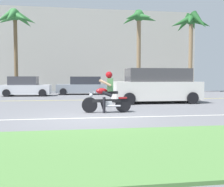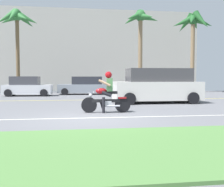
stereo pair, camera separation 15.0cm
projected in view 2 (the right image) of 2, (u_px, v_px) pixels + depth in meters
name	position (u px, v px, depth m)	size (l,w,h in m)	color
ground	(87.00, 109.00, 12.27)	(56.00, 30.00, 0.04)	slate
grass_median	(105.00, 149.00, 5.25)	(56.00, 3.80, 0.06)	#548442
lane_line_near	(91.00, 118.00, 9.46)	(50.40, 0.12, 0.01)	silver
lane_line_far	(83.00, 100.00, 17.06)	(50.40, 0.12, 0.01)	yellow
motorcyclist	(106.00, 95.00, 10.87)	(1.99, 0.65, 1.66)	black
suv_nearby	(157.00, 86.00, 15.17)	(5.03, 2.23, 1.93)	white
parked_car_1	(27.00, 87.00, 20.93)	(3.69, 1.95, 1.51)	silver
parked_car_2	(85.00, 86.00, 22.92)	(4.40, 2.19, 1.51)	#8C939E
palm_tree_0	(140.00, 24.00, 24.19)	(3.40, 3.38, 7.64)	#846B4C
palm_tree_1	(193.00, 26.00, 25.67)	(4.11, 3.88, 7.72)	#846B4C
palm_tree_2	(17.00, 22.00, 23.00)	(3.68, 3.72, 7.28)	brown
building_far	(99.00, 52.00, 30.12)	(21.36, 4.00, 8.55)	#BCB7AD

